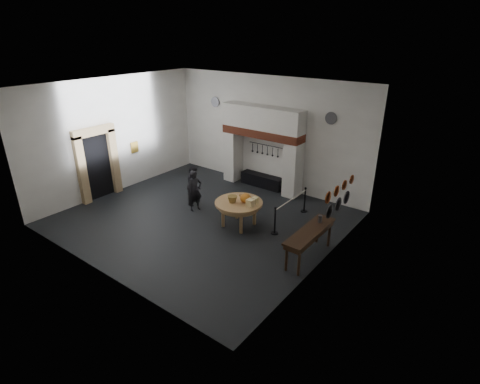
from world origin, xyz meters
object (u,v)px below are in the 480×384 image
Objects in this scene: iron_range at (262,180)px; barrier_post_near at (275,221)px; barrier_post_far at (305,200)px; visitor_near at (195,191)px; visitor_far at (194,185)px; side_table at (310,231)px; work_table at (239,203)px.

barrier_post_near is at bearing -50.15° from iron_range.
iron_range is 4.03m from barrier_post_near.
barrier_post_near is 1.00× the size of barrier_post_far.
visitor_far is at bearing 65.99° from visitor_near.
visitor_near is 1.02× the size of visitor_far.
iron_range is 2.81m from barrier_post_far.
visitor_near is at bearing -101.40° from iron_range.
visitor_far is 0.67× the size of side_table.
side_table is 1.68m from barrier_post_near.
barrier_post_near and barrier_post_far have the same top height.
work_table is 2.00m from visitor_near.
barrier_post_near is (1.26, 0.26, -0.39)m from work_table.
visitor_far is (-1.08, -2.95, 0.49)m from iron_range.
visitor_far reaches higher than barrier_post_near.
iron_range is at bearing -43.60° from visitor_far.
work_table is at bearing -123.02° from visitor_far.
visitor_far is 5.23m from side_table.
visitor_far is at bearing -110.04° from iron_range.
work_table is 1.07× the size of visitor_far.
side_table is at bearing -6.85° from work_table.
barrier_post_near reaches higher than work_table.
side_table is at bearing -121.62° from visitor_far.
iron_range is at bearing 129.85° from barrier_post_near.
barrier_post_near reaches higher than iron_range.
visitor_far is (-2.39, 0.40, -0.10)m from work_table.
visitor_near reaches higher than barrier_post_near.
visitor_far reaches higher than iron_range.
work_table is at bearing -68.51° from iron_range.
iron_range is 3.45m from visitor_near.
iron_range is at bearing 111.49° from work_table.
iron_range is at bearing 157.07° from barrier_post_far.
iron_range is 5.55m from side_table.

